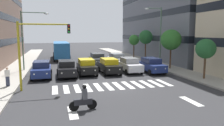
{
  "coord_description": "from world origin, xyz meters",
  "views": [
    {
      "loc": [
        4.9,
        17.7,
        4.58
      ],
      "look_at": [
        -1.21,
        -4.86,
        1.34
      ],
      "focal_mm": 34.4,
      "sensor_mm": 36.0,
      "label": 1
    }
  ],
  "objects_px": {
    "car_3": "(86,66)",
    "car_4": "(66,68)",
    "traffic_light_gantry": "(34,45)",
    "street_tree_3": "(134,40)",
    "car_2": "(109,66)",
    "bus_behind_traffic": "(61,49)",
    "car_5": "(42,69)",
    "motorcycle_with_rider": "(84,100)",
    "street_tree_2": "(146,37)",
    "car_row2_1": "(97,59)",
    "street_lamp_right": "(27,34)",
    "pedestrian_waiting": "(7,76)",
    "street_lamp_left": "(158,32)",
    "car_1": "(130,65)",
    "car_row2_0": "(117,59)",
    "street_tree_0": "(206,49)",
    "street_tree_1": "(171,40)",
    "car_0": "(151,65)"
  },
  "relations": [
    {
      "from": "car_2",
      "to": "street_lamp_right",
      "type": "height_order",
      "value": "street_lamp_right"
    },
    {
      "from": "car_0",
      "to": "bus_behind_traffic",
      "type": "xyz_separation_m",
      "value": [
        9.78,
        -16.93,
        0.97
      ]
    },
    {
      "from": "street_tree_0",
      "to": "street_lamp_right",
      "type": "bearing_deg",
      "value": -30.36
    },
    {
      "from": "street_tree_3",
      "to": "street_tree_1",
      "type": "bearing_deg",
      "value": 90.34
    },
    {
      "from": "car_0",
      "to": "car_row2_0",
      "type": "distance_m",
      "value": 6.96
    },
    {
      "from": "street_lamp_right",
      "to": "street_tree_1",
      "type": "distance_m",
      "value": 17.76
    },
    {
      "from": "car_row2_1",
      "to": "street_tree_2",
      "type": "distance_m",
      "value": 8.86
    },
    {
      "from": "traffic_light_gantry",
      "to": "street_tree_2",
      "type": "relative_size",
      "value": 1.11
    },
    {
      "from": "car_4",
      "to": "street_lamp_left",
      "type": "relative_size",
      "value": 0.57
    },
    {
      "from": "car_0",
      "to": "car_row2_1",
      "type": "xyz_separation_m",
      "value": [
        4.96,
        -7.6,
        0.0
      ]
    },
    {
      "from": "car_row2_1",
      "to": "car_3",
      "type": "bearing_deg",
      "value": 68.85
    },
    {
      "from": "car_1",
      "to": "car_row2_0",
      "type": "xyz_separation_m",
      "value": [
        -0.07,
        -5.65,
        0.0
      ]
    },
    {
      "from": "car_3",
      "to": "car_row2_1",
      "type": "height_order",
      "value": "same"
    },
    {
      "from": "car_1",
      "to": "street_tree_3",
      "type": "bearing_deg",
      "value": -112.86
    },
    {
      "from": "car_1",
      "to": "car_row2_0",
      "type": "height_order",
      "value": "same"
    },
    {
      "from": "motorcycle_with_rider",
      "to": "pedestrian_waiting",
      "type": "height_order",
      "value": "pedestrian_waiting"
    },
    {
      "from": "street_tree_3",
      "to": "car_3",
      "type": "bearing_deg",
      "value": 50.94
    },
    {
      "from": "traffic_light_gantry",
      "to": "street_tree_3",
      "type": "distance_m",
      "value": 24.52
    },
    {
      "from": "car_1",
      "to": "car_3",
      "type": "xyz_separation_m",
      "value": [
        5.14,
        -0.04,
        0.0
      ]
    },
    {
      "from": "street_lamp_right",
      "to": "motorcycle_with_rider",
      "type": "bearing_deg",
      "value": 106.92
    },
    {
      "from": "car_2",
      "to": "bus_behind_traffic",
      "type": "bearing_deg",
      "value": -73.25
    },
    {
      "from": "car_5",
      "to": "street_tree_3",
      "type": "bearing_deg",
      "value": -138.17
    },
    {
      "from": "bus_behind_traffic",
      "to": "street_lamp_right",
      "type": "distance_m",
      "value": 12.86
    },
    {
      "from": "pedestrian_waiting",
      "to": "traffic_light_gantry",
      "type": "bearing_deg",
      "value": 151.05
    },
    {
      "from": "car_0",
      "to": "car_row2_1",
      "type": "distance_m",
      "value": 9.07
    },
    {
      "from": "car_3",
      "to": "street_tree_2",
      "type": "bearing_deg",
      "value": -142.99
    },
    {
      "from": "traffic_light_gantry",
      "to": "street_lamp_right",
      "type": "xyz_separation_m",
      "value": [
        1.61,
        -9.82,
        0.83
      ]
    },
    {
      "from": "car_3",
      "to": "car_4",
      "type": "distance_m",
      "value": 2.37
    },
    {
      "from": "pedestrian_waiting",
      "to": "car_row2_1",
      "type": "bearing_deg",
      "value": -131.99
    },
    {
      "from": "car_3",
      "to": "bus_behind_traffic",
      "type": "height_order",
      "value": "bus_behind_traffic"
    },
    {
      "from": "car_row2_0",
      "to": "bus_behind_traffic",
      "type": "distance_m",
      "value": 12.81
    },
    {
      "from": "car_2",
      "to": "car_4",
      "type": "xyz_separation_m",
      "value": [
        4.86,
        0.58,
        0.0
      ]
    },
    {
      "from": "motorcycle_with_rider",
      "to": "pedestrian_waiting",
      "type": "distance_m",
      "value": 8.88
    },
    {
      "from": "car_2",
      "to": "street_tree_3",
      "type": "xyz_separation_m",
      "value": [
        -8.1,
        -13.38,
        2.47
      ]
    },
    {
      "from": "car_5",
      "to": "street_tree_0",
      "type": "bearing_deg",
      "value": 161.01
    },
    {
      "from": "street_tree_2",
      "to": "street_tree_3",
      "type": "relative_size",
      "value": 1.19
    },
    {
      "from": "car_2",
      "to": "bus_behind_traffic",
      "type": "height_order",
      "value": "bus_behind_traffic"
    },
    {
      "from": "street_lamp_right",
      "to": "car_3",
      "type": "bearing_deg",
      "value": 147.59
    },
    {
      "from": "bus_behind_traffic",
      "to": "street_tree_2",
      "type": "height_order",
      "value": "street_tree_2"
    },
    {
      "from": "street_lamp_right",
      "to": "pedestrian_waiting",
      "type": "relative_size",
      "value": 4.34
    },
    {
      "from": "street_lamp_left",
      "to": "street_tree_2",
      "type": "relative_size",
      "value": 1.56
    },
    {
      "from": "street_tree_2",
      "to": "car_5",
      "type": "bearing_deg",
      "value": 29.44
    },
    {
      "from": "bus_behind_traffic",
      "to": "street_lamp_right",
      "type": "relative_size",
      "value": 1.49
    },
    {
      "from": "car_row2_1",
      "to": "street_lamp_right",
      "type": "height_order",
      "value": "street_lamp_right"
    },
    {
      "from": "traffic_light_gantry",
      "to": "street_tree_2",
      "type": "xyz_separation_m",
      "value": [
        -15.71,
        -13.76,
        0.29
      ]
    },
    {
      "from": "car_4",
      "to": "street_tree_0",
      "type": "distance_m",
      "value": 14.24
    },
    {
      "from": "car_5",
      "to": "street_lamp_right",
      "type": "height_order",
      "value": "street_lamp_right"
    },
    {
      "from": "car_row2_0",
      "to": "street_tree_3",
      "type": "distance_m",
      "value": 9.7
    },
    {
      "from": "car_5",
      "to": "motorcycle_with_rider",
      "type": "distance_m",
      "value": 11.07
    },
    {
      "from": "street_tree_1",
      "to": "street_lamp_right",
      "type": "bearing_deg",
      "value": -12.07
    }
  ]
}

